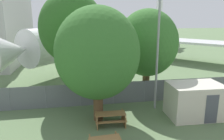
# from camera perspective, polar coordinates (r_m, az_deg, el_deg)

# --- Properties ---
(perimeter_fence) EXTENTS (56.07, 0.07, 1.75)m
(perimeter_fence) POSITION_cam_1_polar(r_m,az_deg,el_deg) (17.13, 0.30, -6.06)
(perimeter_fence) COLOR slate
(perimeter_fence) RESTS_ON ground
(airplane) EXTENTS (33.38, 37.48, 11.36)m
(airplane) POSITION_cam_1_polar(r_m,az_deg,el_deg) (37.55, 2.95, 8.99)
(airplane) COLOR white
(airplane) RESTS_ON ground
(portable_cabin) EXTENTS (3.59, 2.45, 2.32)m
(portable_cabin) POSITION_cam_1_polar(r_m,az_deg,el_deg) (15.93, 20.79, -7.46)
(portable_cabin) COLOR beige
(portable_cabin) RESTS_ON ground
(picnic_bench_near_cabin) EXTENTS (1.98, 1.47, 0.76)m
(picnic_bench_near_cabin) POSITION_cam_1_polar(r_m,az_deg,el_deg) (14.14, -0.44, -12.26)
(picnic_bench_near_cabin) COLOR olive
(picnic_bench_near_cabin) RESTS_ON ground
(tree_near_hangar) EXTENTS (5.12, 5.12, 7.36)m
(tree_near_hangar) POSITION_cam_1_polar(r_m,az_deg,el_deg) (18.67, 9.22, 6.94)
(tree_near_hangar) COLOR brown
(tree_near_hangar) RESTS_ON ground
(tree_left_of_cabin) EXTENTS (5.29, 5.29, 7.39)m
(tree_left_of_cabin) POSITION_cam_1_polar(r_m,az_deg,el_deg) (13.59, -3.84, 4.35)
(tree_left_of_cabin) COLOR brown
(tree_left_of_cabin) RESTS_ON ground
(tree_far_right) EXTENTS (5.31, 5.31, 8.71)m
(tree_far_right) POSITION_cam_1_polar(r_m,az_deg,el_deg) (18.28, -10.35, 10.63)
(tree_far_right) COLOR brown
(tree_far_right) RESTS_ON ground
(light_mast) EXTENTS (0.44, 0.44, 9.21)m
(light_mast) POSITION_cam_1_polar(r_m,az_deg,el_deg) (15.63, 12.02, 9.14)
(light_mast) COLOR #99999E
(light_mast) RESTS_ON ground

